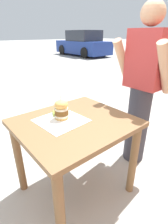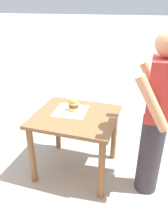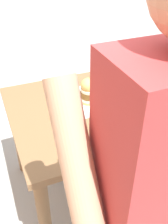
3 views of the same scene
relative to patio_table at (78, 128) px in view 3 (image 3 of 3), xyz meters
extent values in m
plane|color=#ADAAA3|center=(0.00, 0.00, -0.62)|extent=(80.00, 80.00, 0.00)
cube|color=brown|center=(0.00, 0.00, 0.12)|extent=(0.81, 0.91, 0.04)
cylinder|color=brown|center=(-0.35, -0.39, -0.26)|extent=(0.07, 0.07, 0.72)
cylinder|color=brown|center=(0.35, -0.39, -0.26)|extent=(0.07, 0.07, 0.72)
cylinder|color=brown|center=(-0.35, 0.39, -0.26)|extent=(0.07, 0.07, 0.72)
cylinder|color=brown|center=(0.35, 0.39, -0.26)|extent=(0.07, 0.07, 0.72)
cube|color=white|center=(-0.07, -0.08, 0.14)|extent=(0.39, 0.39, 0.00)
cylinder|color=#E5B25B|center=(-0.10, -0.06, 0.16)|extent=(0.11, 0.11, 0.02)
cylinder|color=beige|center=(-0.10, -0.06, 0.18)|extent=(0.12, 0.12, 0.02)
cylinder|color=brown|center=(-0.10, -0.06, 0.21)|extent=(0.12, 0.12, 0.04)
cylinder|color=beige|center=(-0.10, -0.06, 0.23)|extent=(0.11, 0.11, 0.02)
ellipsoid|color=#E5B25B|center=(-0.10, -0.06, 0.27)|extent=(0.11, 0.11, 0.08)
cylinder|color=#D1B77F|center=(-0.10, -0.06, 0.32)|extent=(0.00, 0.00, 0.05)
cylinder|color=#8EA83D|center=(-0.20, -0.07, 0.16)|extent=(0.09, 0.06, 0.02)
cube|color=#B73838|center=(0.06, 0.84, 0.56)|extent=(0.36, 0.22, 0.56)
cylinder|color=tan|center=(0.29, 0.78, 0.51)|extent=(0.09, 0.34, 0.50)
camera|label=1|loc=(1.02, -0.76, 0.80)|focal=28.00mm
camera|label=2|loc=(2.03, 0.74, 1.26)|focal=35.00mm
camera|label=3|loc=(0.46, 1.23, 1.04)|focal=42.00mm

